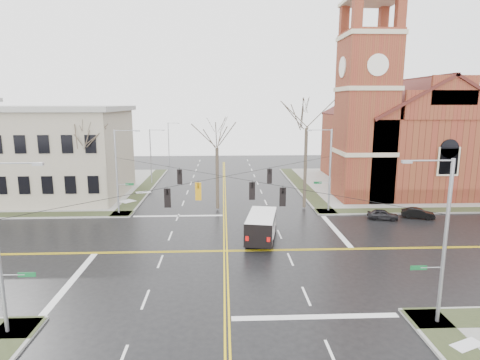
{
  "coord_description": "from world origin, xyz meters",
  "views": [
    {
      "loc": [
        -0.14,
        -31.07,
        11.93
      ],
      "look_at": [
        1.44,
        6.0,
        4.74
      ],
      "focal_mm": 30.0,
      "sensor_mm": 36.0,
      "label": 1
    }
  ],
  "objects_px": {
    "signal_pole_ne": "(328,168)",
    "signal_pole_nw": "(118,169)",
    "church": "(399,128)",
    "tree_ne": "(307,123)",
    "streetlight_north_b": "(169,141)",
    "parked_car_a": "(383,214)",
    "signal_pole_sw": "(1,244)",
    "parked_car_b": "(418,213)",
    "tree_nw_near": "(217,144)",
    "signal_pole_se": "(442,238)",
    "tree_nw_far": "(88,142)",
    "cargo_van": "(262,224)",
    "streetlight_north_a": "(152,154)"
  },
  "relations": [
    {
      "from": "signal_pole_ne",
      "to": "cargo_van",
      "type": "bearing_deg",
      "value": -133.03
    },
    {
      "from": "church",
      "to": "signal_pole_sw",
      "type": "height_order",
      "value": "church"
    },
    {
      "from": "tree_ne",
      "to": "signal_pole_se",
      "type": "bearing_deg",
      "value": -84.79
    },
    {
      "from": "parked_car_b",
      "to": "signal_pole_ne",
      "type": "bearing_deg",
      "value": 90.94
    },
    {
      "from": "parked_car_a",
      "to": "signal_pole_se",
      "type": "bearing_deg",
      "value": -178.42
    },
    {
      "from": "cargo_van",
      "to": "signal_pole_se",
      "type": "bearing_deg",
      "value": -49.54
    },
    {
      "from": "signal_pole_nw",
      "to": "parked_car_b",
      "type": "bearing_deg",
      "value": -5.33
    },
    {
      "from": "signal_pole_nw",
      "to": "tree_nw_far",
      "type": "height_order",
      "value": "tree_nw_far"
    },
    {
      "from": "streetlight_north_b",
      "to": "parked_car_b",
      "type": "distance_m",
      "value": 50.23
    },
    {
      "from": "signal_pole_se",
      "to": "parked_car_a",
      "type": "bearing_deg",
      "value": 75.76
    },
    {
      "from": "signal_pole_nw",
      "to": "signal_pole_se",
      "type": "relative_size",
      "value": 1.0
    },
    {
      "from": "signal_pole_nw",
      "to": "parked_car_b",
      "type": "distance_m",
      "value": 31.97
    },
    {
      "from": "church",
      "to": "tree_ne",
      "type": "height_order",
      "value": "church"
    },
    {
      "from": "tree_ne",
      "to": "signal_pole_nw",
      "type": "bearing_deg",
      "value": -175.77
    },
    {
      "from": "streetlight_north_b",
      "to": "tree_nw_far",
      "type": "bearing_deg",
      "value": -97.1
    },
    {
      "from": "signal_pole_ne",
      "to": "parked_car_b",
      "type": "height_order",
      "value": "signal_pole_ne"
    },
    {
      "from": "signal_pole_ne",
      "to": "streetlight_north_b",
      "type": "relative_size",
      "value": 1.12
    },
    {
      "from": "church",
      "to": "signal_pole_sw",
      "type": "distance_m",
      "value": 51.29
    },
    {
      "from": "parked_car_a",
      "to": "parked_car_b",
      "type": "bearing_deg",
      "value": -70.25
    },
    {
      "from": "cargo_van",
      "to": "tree_nw_near",
      "type": "height_order",
      "value": "tree_nw_near"
    },
    {
      "from": "parked_car_b",
      "to": "tree_nw_far",
      "type": "distance_m",
      "value": 36.22
    },
    {
      "from": "signal_pole_nw",
      "to": "signal_pole_se",
      "type": "distance_m",
      "value": 32.28
    },
    {
      "from": "signal_pole_ne",
      "to": "signal_pole_nw",
      "type": "distance_m",
      "value": 22.64
    },
    {
      "from": "signal_pole_ne",
      "to": "signal_pole_se",
      "type": "xyz_separation_m",
      "value": [
        0.0,
        -23.0,
        0.0
      ]
    },
    {
      "from": "church",
      "to": "parked_car_b",
      "type": "bearing_deg",
      "value": -105.69
    },
    {
      "from": "church",
      "to": "signal_pole_sw",
      "type": "relative_size",
      "value": 3.06
    },
    {
      "from": "signal_pole_ne",
      "to": "signal_pole_nw",
      "type": "xyz_separation_m",
      "value": [
        -22.64,
        0.0,
        0.0
      ]
    },
    {
      "from": "parked_car_b",
      "to": "tree_nw_far",
      "type": "height_order",
      "value": "tree_nw_far"
    },
    {
      "from": "tree_nw_far",
      "to": "tree_ne",
      "type": "height_order",
      "value": "tree_ne"
    },
    {
      "from": "signal_pole_sw",
      "to": "tree_ne",
      "type": "bearing_deg",
      "value": 50.22
    },
    {
      "from": "signal_pole_se",
      "to": "signal_pole_ne",
      "type": "bearing_deg",
      "value": 90.0
    },
    {
      "from": "signal_pole_nw",
      "to": "tree_nw_far",
      "type": "distance_m",
      "value": 4.97
    },
    {
      "from": "cargo_van",
      "to": "tree_ne",
      "type": "height_order",
      "value": "tree_ne"
    },
    {
      "from": "signal_pole_sw",
      "to": "streetlight_north_b",
      "type": "height_order",
      "value": "signal_pole_sw"
    },
    {
      "from": "streetlight_north_b",
      "to": "parked_car_a",
      "type": "height_order",
      "value": "streetlight_north_b"
    },
    {
      "from": "signal_pole_se",
      "to": "tree_nw_far",
      "type": "height_order",
      "value": "tree_nw_far"
    },
    {
      "from": "parked_car_b",
      "to": "tree_nw_near",
      "type": "height_order",
      "value": "tree_nw_near"
    },
    {
      "from": "streetlight_north_b",
      "to": "cargo_van",
      "type": "relative_size",
      "value": 1.27
    },
    {
      "from": "streetlight_north_a",
      "to": "parked_car_b",
      "type": "relative_size",
      "value": 2.46
    },
    {
      "from": "signal_pole_sw",
      "to": "parked_car_a",
      "type": "xyz_separation_m",
      "value": [
        27.67,
        19.8,
        -4.42
      ]
    },
    {
      "from": "church",
      "to": "tree_ne",
      "type": "relative_size",
      "value": 2.03
    },
    {
      "from": "signal_pole_sw",
      "to": "tree_nw_far",
      "type": "bearing_deg",
      "value": 98.27
    },
    {
      "from": "signal_pole_sw",
      "to": "streetlight_north_a",
      "type": "relative_size",
      "value": 1.12
    },
    {
      "from": "signal_pole_nw",
      "to": "signal_pole_sw",
      "type": "bearing_deg",
      "value": -90.0
    },
    {
      "from": "signal_pole_nw",
      "to": "streetlight_north_b",
      "type": "xyz_separation_m",
      "value": [
        0.67,
        36.5,
        -0.48
      ]
    },
    {
      "from": "streetlight_north_b",
      "to": "parked_car_b",
      "type": "relative_size",
      "value": 2.46
    },
    {
      "from": "signal_pole_ne",
      "to": "signal_pole_sw",
      "type": "height_order",
      "value": "same"
    },
    {
      "from": "signal_pole_sw",
      "to": "tree_ne",
      "type": "height_order",
      "value": "tree_ne"
    },
    {
      "from": "church",
      "to": "parked_car_a",
      "type": "bearing_deg",
      "value": -117.05
    },
    {
      "from": "parked_car_b",
      "to": "tree_nw_near",
      "type": "relative_size",
      "value": 0.32
    }
  ]
}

